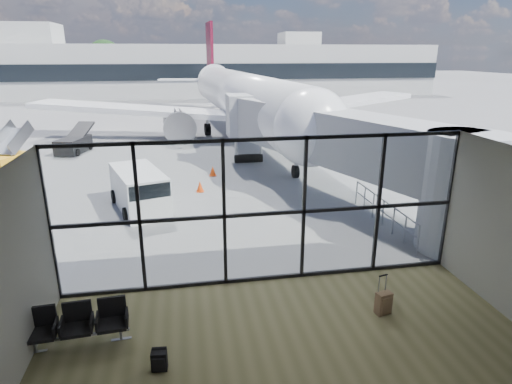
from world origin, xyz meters
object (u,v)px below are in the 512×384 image
object	(u,v)px
backpack	(159,361)
mobile_stairs	(8,159)
airliner	(239,96)
service_van	(140,190)
belt_loader	(74,144)
suitcase	(384,303)
seating_row	(78,322)

from	to	relation	value
backpack	mobile_stairs	xyz separation A→B (m)	(-9.89, 19.91, 0.27)
airliner	service_van	size ratio (longest dim) A/B	8.97
airliner	belt_loader	distance (m)	14.40
suitcase	mobile_stairs	xyz separation A→B (m)	(-15.77, 18.76, 0.18)
airliner	service_van	distance (m)	20.52
suitcase	backpack	bearing A→B (deg)	177.49
seating_row	belt_loader	world-z (taller)	belt_loader
belt_loader	seating_row	bearing A→B (deg)	-64.11
mobile_stairs	service_van	bearing A→B (deg)	-23.85
backpack	airliner	size ratio (longest dim) A/B	0.01
backpack	mobile_stairs	distance (m)	22.24
suitcase	airliner	world-z (taller)	airliner
service_van	belt_loader	world-z (taller)	belt_loader
backpack	service_van	world-z (taller)	service_van
seating_row	suitcase	size ratio (longest dim) A/B	2.11
airliner	service_van	world-z (taller)	airliner
suitcase	belt_loader	world-z (taller)	belt_loader
seating_row	mobile_stairs	xyz separation A→B (m)	(-7.94, 18.60, -0.06)
seating_row	airliner	xyz separation A→B (m)	(7.90, 28.50, 2.57)
seating_row	backpack	world-z (taller)	seating_row
service_van	backpack	bearing A→B (deg)	-101.33
mobile_stairs	suitcase	bearing A→B (deg)	-27.15
suitcase	belt_loader	xyz separation A→B (m)	(-12.62, 22.36, 0.28)
suitcase	service_van	xyz separation A→B (m)	(-7.08, 9.56, 0.58)
backpack	airliner	xyz separation A→B (m)	(5.95, 29.82, 2.90)
backpack	suitcase	size ratio (longest dim) A/B	0.46
suitcase	mobile_stairs	size ratio (longest dim) A/B	0.33
seating_row	service_van	distance (m)	9.43
seating_row	backpack	bearing A→B (deg)	-38.27
seating_row	mobile_stairs	distance (m)	20.23
suitcase	service_van	bearing A→B (deg)	112.92
backpack	belt_loader	world-z (taller)	belt_loader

